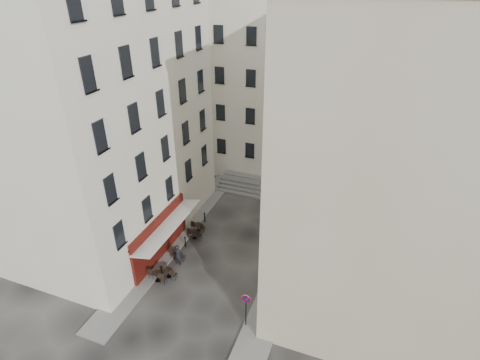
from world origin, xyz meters
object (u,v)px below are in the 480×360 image
at_px(no_parking_sign, 246,305).
at_px(pedestrian, 178,255).
at_px(bistro_table_a, 158,275).
at_px(bistro_table_b, 169,272).

bearing_deg(no_parking_sign, pedestrian, 156.85).
height_order(no_parking_sign, pedestrian, no_parking_sign).
relative_size(no_parking_sign, bistro_table_a, 1.89).
xyz_separation_m(bistro_table_a, bistro_table_b, (0.53, 0.59, -0.04)).
bearing_deg(pedestrian, bistro_table_a, 77.65).
xyz_separation_m(bistro_table_a, pedestrian, (0.51, 1.98, 0.39)).
distance_m(no_parking_sign, bistro_table_a, 7.24).
bearing_deg(no_parking_sign, bistro_table_a, 173.08).
bearing_deg(pedestrian, no_parking_sign, 154.07).
height_order(no_parking_sign, bistro_table_b, no_parking_sign).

